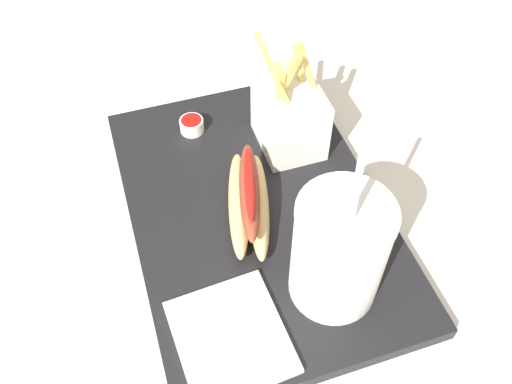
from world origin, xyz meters
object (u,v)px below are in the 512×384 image
Objects in this scene: soda_cup at (339,252)px; ketchup_cup_1 at (192,125)px; napkin_stack at (230,337)px; fries_basket at (290,117)px; hot_dog_1 at (250,201)px.

soda_cup is 0.31m from ketchup_cup_1.
ketchup_cup_1 is 0.27× the size of napkin_stack.
fries_basket reaches higher than hot_dog_1.
soda_cup is 0.14m from napkin_stack.
hot_dog_1 is at bearing 155.33° from napkin_stack.
soda_cup reaches higher than fries_basket.
napkin_stack is (0.32, -0.04, -0.01)m from ketchup_cup_1.
hot_dog_1 is 0.17m from napkin_stack.
ketchup_cup_1 is at bearing -162.96° from soda_cup.
fries_basket is 0.30m from napkin_stack.
soda_cup is 0.23m from fries_basket.
napkin_stack is (0.25, -0.16, -0.04)m from fries_basket.
soda_cup is 1.39× the size of hot_dog_1.
soda_cup is at bearing 100.99° from napkin_stack.
ketchup_cup_1 is (-0.16, -0.03, -0.01)m from hot_dog_1.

